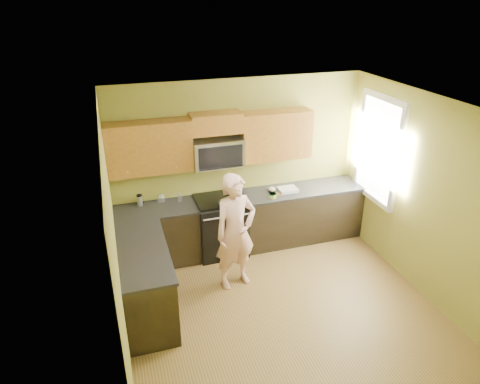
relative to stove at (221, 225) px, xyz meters
name	(u,v)px	position (x,y,z in m)	size (l,w,h in m)	color
floor	(284,312)	(0.40, -1.68, -0.47)	(4.00, 4.00, 0.00)	olive
ceiling	(295,111)	(0.40, -1.68, 2.23)	(4.00, 4.00, 0.00)	white
wall_back	(239,164)	(0.40, 0.32, 0.88)	(4.00, 4.00, 0.00)	olive
wall_front	(389,340)	(0.40, -3.67, 0.88)	(4.00, 4.00, 0.00)	olive
wall_left	(115,250)	(-1.60, -1.68, 0.88)	(4.00, 4.00, 0.00)	olive
wall_right	(429,200)	(2.40, -1.68, 0.88)	(4.00, 4.00, 0.00)	olive
cabinet_back_run	(244,223)	(0.40, 0.02, -0.03)	(4.00, 0.60, 0.88)	black
cabinet_left_run	(146,282)	(-1.30, -1.08, -0.03)	(0.60, 1.60, 0.88)	black
countertop_back	(245,198)	(0.40, 0.01, 0.43)	(4.00, 0.62, 0.04)	black
countertop_left	(143,252)	(-1.29, -1.08, 0.43)	(0.62, 1.60, 0.04)	black
stove	(221,225)	(0.00, 0.00, 0.00)	(0.76, 0.65, 0.95)	black
microwave	(218,165)	(0.00, 0.12, 0.97)	(0.76, 0.40, 0.42)	silver
upper_cab_left	(151,172)	(-0.99, 0.16, 0.97)	(1.22, 0.33, 0.75)	#8E6020
upper_cab_right	(275,158)	(0.94, 0.16, 0.97)	(1.12, 0.33, 0.75)	#8E6020
upper_cab_over_mw	(216,123)	(0.00, 0.16, 1.62)	(0.76, 0.33, 0.30)	#8E6020
window	(378,150)	(2.38, -0.48, 1.17)	(0.06, 1.06, 1.66)	white
woman	(235,232)	(-0.02, -0.87, 0.37)	(0.62, 0.41, 1.69)	#F6897B
frying_pan	(226,205)	(0.02, -0.26, 0.47)	(0.26, 0.45, 0.06)	black
butter_tub	(273,197)	(0.80, -0.15, 0.45)	(0.12, 0.12, 0.09)	#EEFF43
toast_slice	(278,194)	(0.93, -0.06, 0.45)	(0.11, 0.11, 0.01)	#B27F47
napkin_a	(238,200)	(0.24, -0.13, 0.48)	(0.11, 0.12, 0.06)	silver
napkin_b	(272,189)	(0.88, 0.08, 0.48)	(0.12, 0.13, 0.07)	silver
dish_towel	(288,190)	(1.12, 0.00, 0.47)	(0.30, 0.24, 0.05)	white
travel_mug	(140,205)	(-1.20, 0.19, 0.44)	(0.08, 0.08, 0.18)	silver
glass_a	(160,199)	(-0.90, 0.20, 0.51)	(0.07, 0.07, 0.12)	silver
glass_b	(163,198)	(-0.85, 0.22, 0.51)	(0.07, 0.07, 0.12)	silver
glass_c	(179,197)	(-0.60, 0.17, 0.51)	(0.07, 0.07, 0.12)	silver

